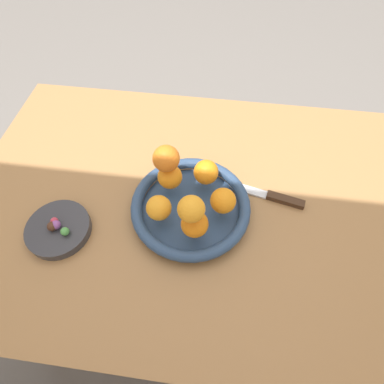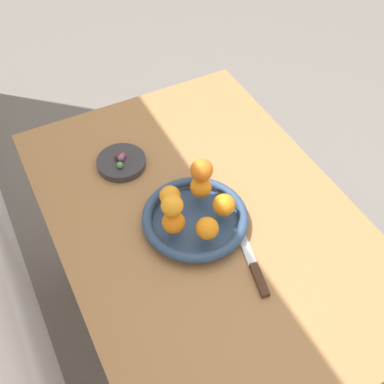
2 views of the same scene
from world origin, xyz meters
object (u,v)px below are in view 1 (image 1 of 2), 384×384
at_px(candy_dish, 59,229).
at_px(knife, 260,193).
at_px(orange_5, 166,159).
at_px(candy_ball_1, 56,225).
at_px(orange_4, 159,208).
at_px(candy_ball_3, 54,221).
at_px(orange_3, 170,177).
at_px(orange_0, 195,224).
at_px(fruit_bowl, 191,206).
at_px(candy_ball_0, 52,226).
at_px(candy_ball_2, 65,231).
at_px(orange_6, 191,209).
at_px(orange_1, 223,201).
at_px(orange_2, 206,172).
at_px(dining_table, 188,216).

distance_m(candy_dish, knife, 0.48).
xyz_separation_m(orange_5, candy_ball_1, (0.23, 0.14, -0.09)).
xyz_separation_m(orange_4, candy_ball_3, (0.23, 0.04, -0.04)).
bearing_deg(orange_3, orange_0, 122.20).
bearing_deg(candy_ball_1, orange_5, -148.22).
xyz_separation_m(candy_ball_3, knife, (-0.46, -0.15, -0.03)).
bearing_deg(orange_0, fruit_bowl, -75.58).
xyz_separation_m(candy_dish, candy_ball_3, (0.01, -0.01, 0.02)).
distance_m(candy_ball_0, candy_ball_1, 0.01).
bearing_deg(candy_ball_2, orange_0, -172.81).
relative_size(orange_3, orange_6, 1.04).
xyz_separation_m(fruit_bowl, orange_3, (0.05, -0.04, 0.05)).
relative_size(candy_dish, orange_1, 2.50).
relative_size(fruit_bowl, knife, 1.07).
bearing_deg(candy_ball_1, candy_ball_0, 35.68).
bearing_deg(candy_ball_1, orange_2, -152.92).
height_order(candy_dish, orange_0, orange_0).
height_order(orange_2, candy_ball_1, orange_2).
height_order(orange_4, knife, orange_4).
relative_size(fruit_bowl, orange_4, 5.00).
bearing_deg(orange_2, fruit_bowl, 68.42).
bearing_deg(dining_table, fruit_bowl, 107.78).
relative_size(orange_4, candy_ball_0, 2.56).
bearing_deg(orange_1, dining_table, -24.97).
height_order(orange_6, candy_ball_0, orange_6).
bearing_deg(candy_dish, orange_0, -175.84).
height_order(candy_ball_0, candy_ball_3, candy_ball_0).
xyz_separation_m(candy_dish, orange_2, (-0.31, -0.16, 0.06)).
distance_m(orange_3, orange_6, 0.14).
bearing_deg(orange_2, dining_table, 41.95).
distance_m(fruit_bowl, knife, 0.18).
height_order(candy_ball_2, candy_ball_3, candy_ball_2).
relative_size(orange_6, candy_ball_1, 2.65).
xyz_separation_m(orange_1, candy_ball_0, (0.36, 0.09, -0.04)).
distance_m(fruit_bowl, candy_ball_3, 0.30).
xyz_separation_m(orange_3, orange_4, (0.01, 0.08, -0.00)).
distance_m(orange_4, knife, 0.26).
xyz_separation_m(orange_0, knife, (-0.14, -0.14, -0.06)).
xyz_separation_m(dining_table, candy_ball_1, (0.27, 0.13, 0.12)).
relative_size(orange_0, orange_6, 1.06).
height_order(orange_3, orange_5, orange_5).
xyz_separation_m(orange_3, orange_5, (0.01, -0.00, 0.06)).
relative_size(dining_table, candy_ball_1, 53.50).
height_order(orange_6, candy_ball_3, orange_6).
height_order(orange_1, orange_5, orange_5).
relative_size(candy_ball_0, candy_ball_1, 1.04).
bearing_deg(knife, candy_ball_3, 18.48).
xyz_separation_m(candy_dish, orange_3, (-0.23, -0.14, 0.06)).
xyz_separation_m(orange_3, candy_ball_3, (0.24, 0.13, -0.04)).
distance_m(orange_0, orange_2, 0.14).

